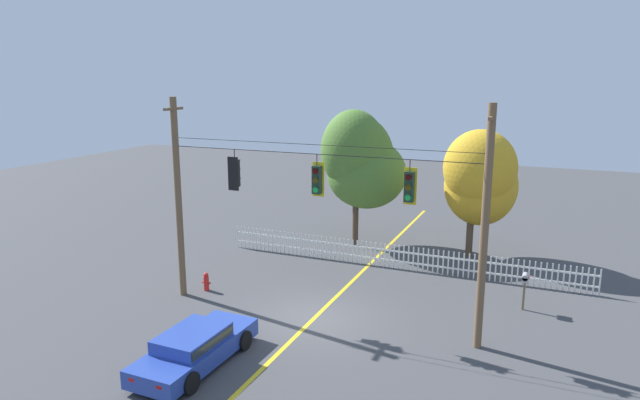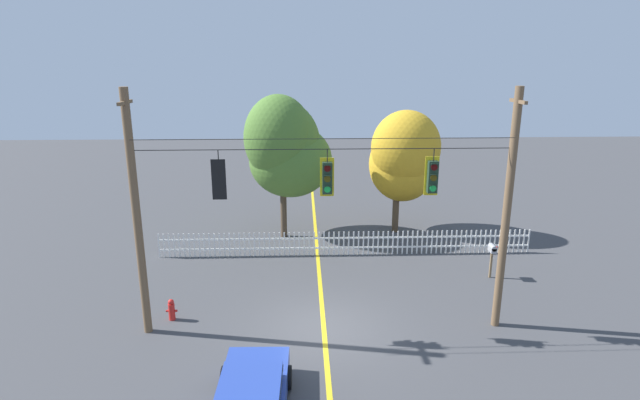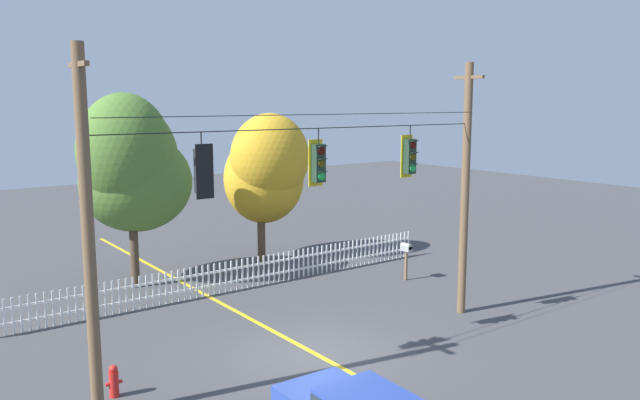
% 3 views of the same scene
% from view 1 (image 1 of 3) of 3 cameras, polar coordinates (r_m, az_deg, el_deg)
% --- Properties ---
extents(ground, '(80.00, 80.00, 0.00)m').
position_cam_1_polar(ground, '(21.10, -0.54, -11.78)').
color(ground, '#424244').
extents(lane_centerline_stripe, '(0.16, 36.00, 0.01)m').
position_cam_1_polar(lane_centerline_stripe, '(21.10, -0.54, -11.77)').
color(lane_centerline_stripe, gold).
rests_on(lane_centerline_stripe, ground).
extents(signal_support_span, '(11.82, 1.10, 7.88)m').
position_cam_1_polar(signal_support_span, '(19.79, -0.56, -1.09)').
color(signal_support_span, brown).
rests_on(signal_support_span, ground).
extents(traffic_signal_westbound_side, '(0.43, 0.38, 1.50)m').
position_cam_1_polar(traffic_signal_westbound_side, '(21.00, -8.57, 2.69)').
color(traffic_signal_westbound_side, black).
extents(traffic_signal_eastbound_side, '(0.43, 0.38, 1.50)m').
position_cam_1_polar(traffic_signal_eastbound_side, '(19.53, -0.30, 2.06)').
color(traffic_signal_eastbound_side, black).
extents(traffic_signal_northbound_secondary, '(0.43, 0.38, 1.50)m').
position_cam_1_polar(traffic_signal_northbound_secondary, '(18.51, 8.99, 1.34)').
color(traffic_signal_northbound_secondary, black).
extents(white_picket_fence, '(16.83, 0.06, 1.11)m').
position_cam_1_polar(white_picket_fence, '(26.18, 7.72, -5.67)').
color(white_picket_fence, white).
rests_on(white_picket_fence, ground).
extents(autumn_maple_near_fence, '(4.25, 3.90, 7.01)m').
position_cam_1_polar(autumn_maple_near_fence, '(28.72, 4.09, 3.83)').
color(autumn_maple_near_fence, '#473828').
rests_on(autumn_maple_near_fence, ground).
extents(autumn_maple_mid, '(3.45, 3.58, 6.23)m').
position_cam_1_polar(autumn_maple_mid, '(27.84, 15.75, 2.14)').
color(autumn_maple_mid, brown).
rests_on(autumn_maple_mid, ground).
extents(parked_car, '(1.98, 4.59, 1.15)m').
position_cam_1_polar(parked_car, '(18.16, -12.50, -14.22)').
color(parked_car, '#28429E').
rests_on(parked_car, ground).
extents(fire_hydrant, '(0.38, 0.22, 0.76)m').
position_cam_1_polar(fire_hydrant, '(23.92, -11.39, -8.06)').
color(fire_hydrant, red).
rests_on(fire_hydrant, ground).
extents(roadside_mailbox, '(0.25, 0.44, 1.43)m').
position_cam_1_polar(roadside_mailbox, '(22.68, 19.95, -7.62)').
color(roadside_mailbox, brown).
rests_on(roadside_mailbox, ground).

